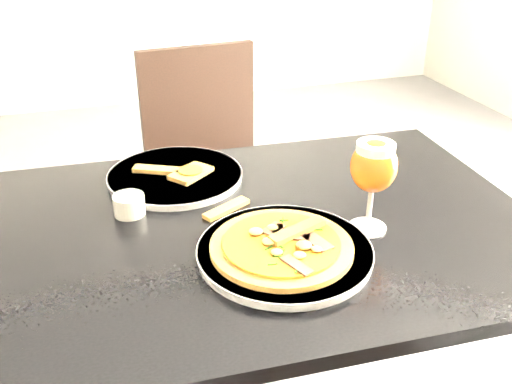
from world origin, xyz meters
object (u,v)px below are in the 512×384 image
object	(u,v)px
dining_table	(252,260)
pizza	(282,245)
chair_far	(212,173)
beer_glass	(374,167)

from	to	relation	value
dining_table	pizza	distance (m)	0.18
chair_far	beer_glass	bearing A→B (deg)	-85.97
chair_far	dining_table	bearing A→B (deg)	-101.49
pizza	beer_glass	distance (m)	0.24
beer_glass	pizza	bearing A→B (deg)	-167.64
dining_table	beer_glass	world-z (taller)	beer_glass
chair_far	beer_glass	distance (m)	0.94
dining_table	beer_glass	distance (m)	0.33
dining_table	chair_far	world-z (taller)	chair_far
pizza	beer_glass	xyz separation A→B (m)	(0.20, 0.04, 0.11)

